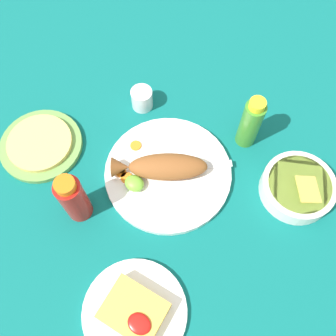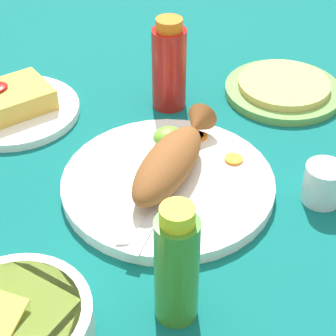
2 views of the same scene
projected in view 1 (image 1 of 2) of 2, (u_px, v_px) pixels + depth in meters
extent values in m
plane|color=#0C605B|center=(168.00, 175.00, 0.92)|extent=(4.00, 4.00, 0.00)
cylinder|color=white|center=(168.00, 173.00, 0.91)|extent=(0.31, 0.31, 0.02)
ellipsoid|color=brown|center=(168.00, 167.00, 0.88)|extent=(0.19, 0.15, 0.05)
cone|color=brown|center=(121.00, 167.00, 0.88)|extent=(0.06, 0.06, 0.05)
cube|color=silver|center=(180.00, 168.00, 0.91)|extent=(0.10, 0.08, 0.00)
cube|color=silver|center=(218.00, 165.00, 0.91)|extent=(0.07, 0.06, 0.00)
cube|color=silver|center=(181.00, 193.00, 0.88)|extent=(0.07, 0.10, 0.00)
cube|color=silver|center=(215.00, 176.00, 0.90)|extent=(0.05, 0.07, 0.00)
cylinder|color=orange|center=(136.00, 146.00, 0.93)|extent=(0.03, 0.03, 0.00)
cylinder|color=orange|center=(121.00, 173.00, 0.90)|extent=(0.03, 0.03, 0.00)
cylinder|color=orange|center=(121.00, 170.00, 0.90)|extent=(0.02, 0.02, 0.00)
cylinder|color=orange|center=(127.00, 178.00, 0.89)|extent=(0.03, 0.03, 0.00)
ellipsoid|color=#6BB233|center=(134.00, 183.00, 0.88)|extent=(0.05, 0.04, 0.03)
cylinder|color=#B21914|center=(74.00, 199.00, 0.82)|extent=(0.06, 0.06, 0.14)
cylinder|color=orange|center=(65.00, 185.00, 0.74)|extent=(0.04, 0.04, 0.02)
cylinder|color=#3D8428|center=(250.00, 124.00, 0.90)|extent=(0.05, 0.05, 0.14)
cylinder|color=yellow|center=(257.00, 105.00, 0.83)|extent=(0.04, 0.04, 0.02)
cylinder|color=silver|center=(142.00, 99.00, 0.98)|extent=(0.06, 0.06, 0.06)
cylinder|color=white|center=(142.00, 102.00, 1.00)|extent=(0.05, 0.05, 0.03)
cylinder|color=white|center=(135.00, 312.00, 0.78)|extent=(0.22, 0.22, 0.01)
cube|color=gold|center=(134.00, 311.00, 0.75)|extent=(0.12, 0.10, 0.04)
ellipsoid|color=#AD140F|center=(139.00, 324.00, 0.72)|extent=(0.05, 0.04, 0.01)
cylinder|color=white|center=(297.00, 188.00, 0.88)|extent=(0.17, 0.17, 0.05)
cylinder|color=olive|center=(299.00, 185.00, 0.87)|extent=(0.15, 0.15, 0.02)
cube|color=gold|center=(313.00, 189.00, 0.85)|extent=(0.10, 0.10, 0.02)
cylinder|color=#6B9E4C|center=(41.00, 145.00, 0.95)|extent=(0.21, 0.21, 0.01)
cylinder|color=#E0C666|center=(40.00, 143.00, 0.94)|extent=(0.16, 0.16, 0.01)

